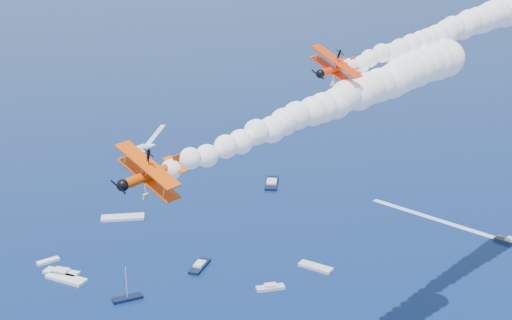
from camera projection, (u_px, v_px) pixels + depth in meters
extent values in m
cube|color=#313742|center=(135.00, 159.00, 236.57)|extent=(7.51, 14.43, 0.70)
cube|color=black|center=(127.00, 298.00, 147.59)|extent=(6.86, 3.87, 0.70)
cube|color=silver|center=(270.00, 288.00, 151.92)|extent=(6.58, 2.60, 0.70)
cube|color=black|center=(200.00, 266.00, 161.61)|extent=(5.95, 8.35, 0.70)
cube|color=white|center=(141.00, 149.00, 247.92)|extent=(10.74, 11.15, 0.70)
cube|color=silver|center=(123.00, 217.00, 188.93)|extent=(11.89, 3.88, 0.70)
cube|color=white|center=(62.00, 273.00, 158.63)|extent=(8.94, 6.33, 0.70)
cube|color=silver|center=(178.00, 166.00, 229.39)|extent=(14.61, 10.30, 0.70)
cube|color=silver|center=(316.00, 267.00, 161.24)|extent=(8.07, 7.47, 0.70)
cube|color=white|center=(48.00, 261.00, 164.07)|extent=(5.48, 4.08, 0.70)
cube|color=black|center=(272.00, 183.00, 214.21)|extent=(6.33, 12.38, 0.70)
cube|color=white|center=(66.00, 278.00, 155.95)|extent=(10.07, 8.31, 0.70)
cube|color=white|center=(431.00, 218.00, 189.40)|extent=(24.90, 31.23, 0.04)
cube|color=white|center=(153.00, 138.00, 261.06)|extent=(10.82, 37.42, 0.04)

